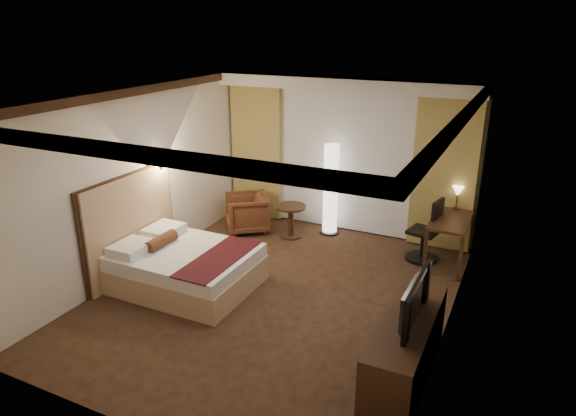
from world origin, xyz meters
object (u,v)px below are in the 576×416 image
at_px(armchair, 247,211).
at_px(dresser, 406,348).
at_px(bed, 186,268).
at_px(side_table, 291,221).
at_px(office_chair, 424,229).
at_px(desk, 449,241).
at_px(television, 408,294).
at_px(floor_lamp, 331,190).

bearing_deg(armchair, dresser, 14.90).
xyz_separation_m(bed, side_table, (0.57, 2.24, 0.02)).
bearing_deg(office_chair, dresser, -70.04).
relative_size(side_table, desk, 0.49).
bearing_deg(desk, television, -89.62).
height_order(bed, side_table, side_table).
relative_size(bed, side_table, 3.24).
bearing_deg(armchair, side_table, 58.61).
relative_size(bed, desk, 1.60).
relative_size(floor_lamp, dresser, 0.91).
distance_m(floor_lamp, desk, 2.16).
height_order(bed, desk, desk).
xyz_separation_m(desk, dresser, (0.05, -2.98, -0.03)).
xyz_separation_m(side_table, desk, (2.64, 0.12, 0.09)).
bearing_deg(armchair, office_chair, 55.98).
bearing_deg(office_chair, television, -70.62).
bearing_deg(dresser, side_table, 133.15).
relative_size(armchair, desk, 0.63).
distance_m(floor_lamp, dresser, 3.97).
bearing_deg(television, desk, 1.08).
height_order(side_table, floor_lamp, floor_lamp).
distance_m(side_table, television, 3.97).
bearing_deg(bed, floor_lamp, 67.30).
height_order(dresser, television, television).
relative_size(side_table, office_chair, 0.55).
bearing_deg(side_table, bed, -104.37).
xyz_separation_m(bed, dresser, (3.26, -0.63, 0.07)).
height_order(desk, dresser, desk).
distance_m(floor_lamp, office_chair, 1.77).
xyz_separation_m(bed, office_chair, (2.82, 2.30, 0.25)).
height_order(office_chair, television, television).
xyz_separation_m(armchair, desk, (3.46, 0.19, 0.01)).
relative_size(desk, dresser, 0.65).
bearing_deg(dresser, bed, 169.10).
distance_m(desk, television, 3.04).
distance_m(bed, television, 3.36).
height_order(bed, office_chair, office_chair).
bearing_deg(floor_lamp, armchair, -159.18).
distance_m(bed, floor_lamp, 2.96).
distance_m(armchair, television, 4.50).
bearing_deg(office_chair, floor_lamp, 178.88).
xyz_separation_m(armchair, side_table, (0.83, 0.08, -0.08)).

